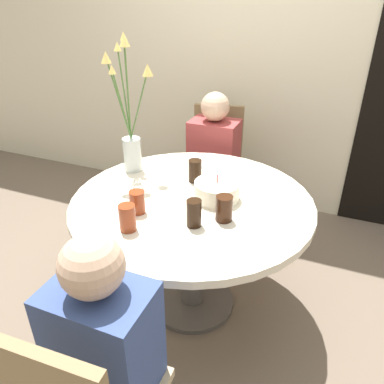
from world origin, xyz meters
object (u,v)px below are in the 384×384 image
object	(u,v)px
birthday_cake	(217,191)
person_guest	(213,168)
drink_glass_0	(224,208)
side_plate	(201,162)
drink_glass_2	(127,218)
drink_glass_1	(195,171)
chair_left_flank	(216,159)
flower_vase	(130,130)
person_woman	(109,369)
drink_glass_3	(194,213)
drink_glass_4	(137,202)

from	to	relation	value
birthday_cake	person_guest	distance (m)	0.90
birthday_cake	drink_glass_0	distance (m)	0.20
side_plate	drink_glass_2	size ratio (longest dim) A/B	1.29
birthday_cake	drink_glass_2	bearing A→B (deg)	-123.15
drink_glass_0	drink_glass_2	size ratio (longest dim) A/B	0.99
drink_glass_1	chair_left_flank	bearing A→B (deg)	100.38
flower_vase	drink_glass_2	bearing A→B (deg)	-62.02
side_plate	person_guest	distance (m)	0.48
drink_glass_2	person_woman	world-z (taller)	person_woman
drink_glass_1	drink_glass_2	distance (m)	0.57
drink_glass_0	drink_glass_3	size ratio (longest dim) A/B	0.96
birthday_cake	drink_glass_1	world-z (taller)	birthday_cake
person_woman	person_guest	bearing A→B (deg)	97.24
birthday_cake	person_guest	world-z (taller)	person_guest
chair_left_flank	drink_glass_4	xyz separation A→B (m)	(0.02, -1.23, 0.27)
side_plate	person_woman	distance (m)	1.34
drink_glass_0	drink_glass_4	bearing A→B (deg)	-166.84
chair_left_flank	person_guest	size ratio (longest dim) A/B	0.85
flower_vase	person_guest	xyz separation A→B (m)	(0.27, 0.67, -0.47)
drink_glass_2	person_woman	bearing A→B (deg)	-68.47
drink_glass_0	drink_glass_1	bearing A→B (deg)	130.43
drink_glass_1	drink_glass_4	bearing A→B (deg)	-107.37
flower_vase	drink_glass_0	xyz separation A→B (m)	(0.66, -0.31, -0.19)
person_guest	person_woman	size ratio (longest dim) A/B	1.00
side_plate	drink_glass_4	bearing A→B (deg)	-96.52
chair_left_flank	person_woman	world-z (taller)	person_woman
drink_glass_0	drink_glass_3	distance (m)	0.15
side_plate	person_woman	bearing A→B (deg)	-83.12
birthday_cake	person_woman	size ratio (longest dim) A/B	0.22
flower_vase	person_woman	size ratio (longest dim) A/B	0.72
drink_glass_0	drink_glass_3	xyz separation A→B (m)	(-0.11, -0.10, 0.00)
drink_glass_4	person_woman	xyz separation A→B (m)	(0.23, -0.65, -0.28)
drink_glass_0	person_guest	xyz separation A→B (m)	(-0.39, 0.98, -0.29)
drink_glass_2	drink_glass_3	world-z (taller)	drink_glass_3
birthday_cake	drink_glass_0	size ratio (longest dim) A/B	1.87
drink_glass_1	drink_glass_4	xyz separation A→B (m)	(-0.13, -0.42, -0.01)
drink_glass_1	person_woman	xyz separation A→B (m)	(0.10, -1.07, -0.29)
drink_glass_3	flower_vase	bearing A→B (deg)	143.67
flower_vase	drink_glass_3	world-z (taller)	flower_vase
person_guest	drink_glass_0	bearing A→B (deg)	-68.27
drink_glass_0	drink_glass_2	distance (m)	0.44
drink_glass_3	person_guest	size ratio (longest dim) A/B	0.12
person_guest	drink_glass_2	bearing A→B (deg)	-89.04
drink_glass_2	drink_glass_3	size ratio (longest dim) A/B	0.97
flower_vase	person_guest	distance (m)	0.87
person_woman	chair_left_flank	bearing A→B (deg)	97.62
person_woman	drink_glass_2	bearing A→B (deg)	111.53
drink_glass_3	drink_glass_4	xyz separation A→B (m)	(-0.29, 0.00, -0.01)
drink_glass_4	person_woman	world-z (taller)	person_woman
birthday_cake	flower_vase	world-z (taller)	flower_vase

